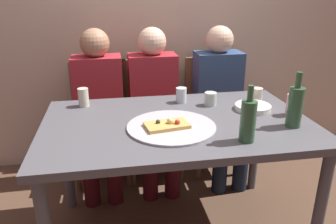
{
  "coord_description": "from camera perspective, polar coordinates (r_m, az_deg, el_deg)",
  "views": [
    {
      "loc": [
        -0.34,
        -1.64,
        1.44
      ],
      "look_at": [
        -0.05,
        0.01,
        0.81
      ],
      "focal_mm": 35.44,
      "sensor_mm": 36.0,
      "label": 1
    }
  ],
  "objects": [
    {
      "name": "pizza_slice_last",
      "position": [
        1.7,
        -0.13,
        -2.19
      ],
      "size": [
        0.24,
        0.16,
        0.05
      ],
      "color": "tan",
      "rests_on": "pizza_tray"
    },
    {
      "name": "pizza_tray",
      "position": [
        1.72,
        0.58,
        -2.54
      ],
      "size": [
        0.46,
        0.46,
        0.01
      ],
      "primitive_type": "cylinder",
      "color": "#ADADB2",
      "rests_on": "dining_table"
    },
    {
      "name": "short_glass",
      "position": [
        2.2,
        15.02,
        2.98
      ],
      "size": [
        0.07,
        0.07,
        0.08
      ],
      "primitive_type": "cylinder",
      "color": "beige",
      "rests_on": "dining_table"
    },
    {
      "name": "guest_in_beanie",
      "position": [
        2.49,
        -2.33,
        2.05
      ],
      "size": [
        0.36,
        0.56,
        1.17
      ],
      "rotation": [
        0.0,
        0.0,
        3.14
      ],
      "color": "maroon",
      "rests_on": "ground_plane"
    },
    {
      "name": "chair_middle",
      "position": [
        2.68,
        -2.73,
        0.48
      ],
      "size": [
        0.44,
        0.44,
        0.9
      ],
      "rotation": [
        0.0,
        0.0,
        3.14
      ],
      "color": "brown",
      "rests_on": "ground_plane"
    },
    {
      "name": "plate_stack",
      "position": [
        2.03,
        14.39,
        0.8
      ],
      "size": [
        0.21,
        0.21,
        0.03
      ],
      "primitive_type": "cylinder",
      "color": "white",
      "rests_on": "dining_table"
    },
    {
      "name": "wine_glass",
      "position": [
        2.08,
        2.29,
        2.92
      ],
      "size": [
        0.07,
        0.07,
        0.09
      ],
      "primitive_type": "cylinder",
      "color": "silver",
      "rests_on": "dining_table"
    },
    {
      "name": "guest_in_sweater",
      "position": [
        2.48,
        -11.82,
        1.48
      ],
      "size": [
        0.36,
        0.56,
        1.17
      ],
      "rotation": [
        0.0,
        0.0,
        3.14
      ],
      "color": "maroon",
      "rests_on": "ground_plane"
    },
    {
      "name": "chair_right",
      "position": [
        2.78,
        7.87,
        1.12
      ],
      "size": [
        0.44,
        0.44,
        0.9
      ],
      "rotation": [
        0.0,
        0.0,
        3.14
      ],
      "color": "brown",
      "rests_on": "ground_plane"
    },
    {
      "name": "soda_can",
      "position": [
        1.99,
        20.57,
        1.17
      ],
      "size": [
        0.07,
        0.07,
        0.12
      ],
      "primitive_type": "cylinder",
      "color": "pink",
      "rests_on": "dining_table"
    },
    {
      "name": "guest_by_wall",
      "position": [
        2.61,
        9.0,
        2.66
      ],
      "size": [
        0.36,
        0.56,
        1.17
      ],
      "rotation": [
        0.0,
        0.0,
        3.14
      ],
      "color": "navy",
      "rests_on": "ground_plane"
    },
    {
      "name": "chair_left",
      "position": [
        2.66,
        -11.56,
        -0.06
      ],
      "size": [
        0.44,
        0.44,
        0.9
      ],
      "rotation": [
        0.0,
        0.0,
        3.14
      ],
      "color": "brown",
      "rests_on": "ground_plane"
    },
    {
      "name": "dining_table",
      "position": [
        1.84,
        1.59,
        -3.84
      ],
      "size": [
        1.45,
        0.9,
        0.76
      ],
      "color": "#4C4C51",
      "rests_on": "ground_plane"
    },
    {
      "name": "wine_bottle",
      "position": [
        1.58,
        13.6,
        -1.36
      ],
      "size": [
        0.07,
        0.07,
        0.27
      ],
      "color": "#2D5133",
      "rests_on": "dining_table"
    },
    {
      "name": "tumbler_near",
      "position": [
        2.05,
        7.32,
        2.25
      ],
      "size": [
        0.07,
        0.07,
        0.08
      ],
      "primitive_type": "cylinder",
      "color": "#B7C6BC",
      "rests_on": "dining_table"
    },
    {
      "name": "beer_bottle",
      "position": [
        1.82,
        21.02,
        0.97
      ],
      "size": [
        0.08,
        0.08,
        0.29
      ],
      "color": "#2D5133",
      "rests_on": "dining_table"
    },
    {
      "name": "tumbler_far",
      "position": [
        2.07,
        -14.34,
        2.45
      ],
      "size": [
        0.06,
        0.06,
        0.11
      ],
      "primitive_type": "cylinder",
      "color": "beige",
      "rests_on": "dining_table"
    },
    {
      "name": "back_wall",
      "position": [
        2.78,
        -3.09,
        17.84
      ],
      "size": [
        6.0,
        0.1,
        2.6
      ],
      "primitive_type": "cube",
      "color": "#BCA893",
      "rests_on": "ground_plane"
    }
  ]
}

